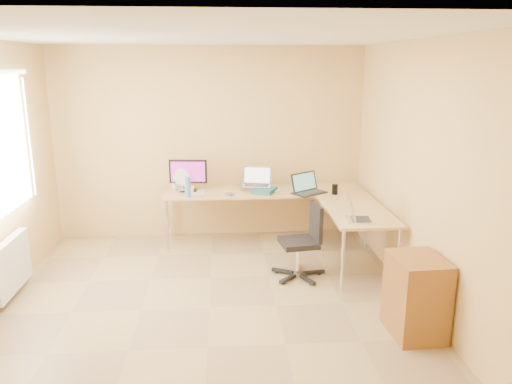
{
  "coord_description": "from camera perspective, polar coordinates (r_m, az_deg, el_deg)",
  "views": [
    {
      "loc": [
        0.14,
        -4.54,
        2.36
      ],
      "look_at": [
        0.55,
        1.1,
        0.9
      ],
      "focal_mm": 34.91,
      "sensor_mm": 36.0,
      "label": 1
    }
  ],
  "objects": [
    {
      "name": "cd_stack",
      "position": [
        6.33,
        -3.02,
        -0.3
      ],
      "size": [
        0.17,
        0.17,
        0.03
      ],
      "primitive_type": "cylinder",
      "rotation": [
        0.0,
        0.0,
        -0.38
      ],
      "color": "#B1B0D0",
      "rests_on": "desk_main"
    },
    {
      "name": "desk_fan",
      "position": [
        6.6,
        -8.47,
        1.27
      ],
      "size": [
        0.22,
        0.22,
        0.28
      ],
      "primitive_type": "cylinder",
      "rotation": [
        0.0,
        0.0,
        -0.01
      ],
      "color": "silver",
      "rests_on": "desk_main"
    },
    {
      "name": "floor",
      "position": [
        5.12,
        -5.39,
        -13.06
      ],
      "size": [
        4.5,
        4.5,
        0.0
      ],
      "primitive_type": "plane",
      "color": "tan",
      "rests_on": "ground"
    },
    {
      "name": "laptop_black",
      "position": [
        6.46,
        6.15,
        0.99
      ],
      "size": [
        0.52,
        0.49,
        0.27
      ],
      "primitive_type": "cube",
      "rotation": [
        0.0,
        0.0,
        0.61
      ],
      "color": "black",
      "rests_on": "desk_main"
    },
    {
      "name": "laptop_center",
      "position": [
        6.56,
        0.03,
        1.71
      ],
      "size": [
        0.44,
        0.37,
        0.25
      ],
      "primitive_type": "cube",
      "rotation": [
        0.0,
        0.0,
        -0.22
      ],
      "color": "#9494A9",
      "rests_on": "desk_main"
    },
    {
      "name": "water_bottle",
      "position": [
        6.29,
        -7.83,
        0.54
      ],
      "size": [
        0.1,
        0.1,
        0.26
      ],
      "primitive_type": "cylinder",
      "rotation": [
        0.0,
        0.0,
        0.36
      ],
      "color": "#467EC1",
      "rests_on": "desk_main"
    },
    {
      "name": "wall_right",
      "position": [
        5.06,
        18.77,
        1.59
      ],
      "size": [
        0.0,
        4.5,
        4.5
      ],
      "primitive_type": "plane",
      "rotation": [
        1.57,
        0.0,
        -1.57
      ],
      "color": "tan",
      "rests_on": "ground"
    },
    {
      "name": "black_cup",
      "position": [
        6.47,
        9.02,
        0.3
      ],
      "size": [
        0.09,
        0.09,
        0.13
      ],
      "primitive_type": "cylinder",
      "rotation": [
        0.0,
        0.0,
        0.22
      ],
      "color": "black",
      "rests_on": "desk_main"
    },
    {
      "name": "mouse",
      "position": [
        6.4,
        0.83,
        -0.09
      ],
      "size": [
        0.13,
        0.1,
        0.04
      ],
      "primitive_type": "ellipsoid",
      "rotation": [
        0.0,
        0.0,
        0.27
      ],
      "color": "white",
      "rests_on": "desk_main"
    },
    {
      "name": "papers",
      "position": [
        6.55,
        -6.75,
        0.0
      ],
      "size": [
        0.2,
        0.28,
        0.01
      ],
      "primitive_type": "cube",
      "rotation": [
        0.0,
        0.0,
        -0.03
      ],
      "color": "silver",
      "rests_on": "desk_main"
    },
    {
      "name": "ceiling",
      "position": [
        4.55,
        -6.2,
        17.42
      ],
      "size": [
        4.5,
        4.5,
        0.0
      ],
      "primitive_type": "plane",
      "rotation": [
        3.14,
        0.0,
        0.0
      ],
      "color": "white",
      "rests_on": "ground"
    },
    {
      "name": "radiator",
      "position": [
        5.76,
        -26.23,
        -7.53
      ],
      "size": [
        0.09,
        0.8,
        0.55
      ],
      "primitive_type": "cube",
      "color": "white",
      "rests_on": "ground"
    },
    {
      "name": "cabinet",
      "position": [
        4.72,
        17.87,
        -11.33
      ],
      "size": [
        0.46,
        0.55,
        0.73
      ],
      "primitive_type": "cube",
      "rotation": [
        0.0,
        0.0,
        0.06
      ],
      "color": "olive",
      "rests_on": "ground"
    },
    {
      "name": "wall_back",
      "position": [
        6.87,
        -5.3,
        5.55
      ],
      "size": [
        4.5,
        0.0,
        4.5
      ],
      "primitive_type": "plane",
      "rotation": [
        1.57,
        0.0,
        0.0
      ],
      "color": "tan",
      "rests_on": "ground"
    },
    {
      "name": "wall_front",
      "position": [
        2.53,
        -7.05,
        -10.51
      ],
      "size": [
        4.5,
        0.0,
        4.5
      ],
      "primitive_type": "plane",
      "rotation": [
        -1.57,
        0.0,
        0.0
      ],
      "color": "tan",
      "rests_on": "ground"
    },
    {
      "name": "office_chair",
      "position": [
        5.61,
        4.92,
        -4.95
      ],
      "size": [
        0.58,
        0.58,
        0.86
      ],
      "primitive_type": "cube",
      "rotation": [
        0.0,
        0.0,
        0.14
      ],
      "color": "black",
      "rests_on": "ground"
    },
    {
      "name": "desk_return",
      "position": [
        5.95,
        11.33,
        -5.39
      ],
      "size": [
        0.7,
        1.3,
        0.73
      ],
      "primitive_type": "cube",
      "color": "tan",
      "rests_on": "ground"
    },
    {
      "name": "monitor",
      "position": [
        6.58,
        -7.76,
        1.91
      ],
      "size": [
        0.51,
        0.2,
        0.42
      ],
      "primitive_type": "cube",
      "rotation": [
        0.0,
        0.0,
        -0.09
      ],
      "color": "black",
      "rests_on": "desk_main"
    },
    {
      "name": "mug",
      "position": [
        6.51,
        -7.47,
        0.27
      ],
      "size": [
        0.13,
        0.13,
        0.09
      ],
      "primitive_type": "imported",
      "rotation": [
        0.0,
        0.0,
        -0.41
      ],
      "color": "white",
      "rests_on": "desk_main"
    },
    {
      "name": "book_stack",
      "position": [
        6.49,
        1.02,
        0.18
      ],
      "size": [
        0.36,
        0.4,
        0.06
      ],
      "primitive_type": "cube",
      "rotation": [
        0.0,
        0.0,
        -0.43
      ],
      "color": "#205756",
      "rests_on": "desk_main"
    },
    {
      "name": "laptop_return",
      "position": [
        5.42,
        11.96,
        -2.08
      ],
      "size": [
        0.37,
        0.3,
        0.23
      ],
      "primitive_type": "cube",
      "rotation": [
        0.0,
        0.0,
        1.48
      ],
      "color": "silver",
      "rests_on": "desk_return"
    },
    {
      "name": "desk_main",
      "position": [
        6.72,
        1.02,
        -2.79
      ],
      "size": [
        2.65,
        0.7,
        0.73
      ],
      "primitive_type": "cube",
      "color": "tan",
      "rests_on": "ground"
    },
    {
      "name": "white_box",
      "position": [
        6.8,
        -8.61,
        0.78
      ],
      "size": [
        0.25,
        0.21,
        0.08
      ],
      "primitive_type": "cube",
      "rotation": [
        0.0,
        0.0,
        0.32
      ],
      "color": "white",
      "rests_on": "desk_main"
    },
    {
      "name": "keyboard",
      "position": [
        6.6,
        0.95,
        0.26
      ],
      "size": [
        0.43,
        0.24,
        0.02
      ],
      "primitive_type": "cube",
      "rotation": [
        0.0,
        0.0,
        -0.32
      ],
      "color": "silver",
      "rests_on": "desk_main"
    }
  ]
}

